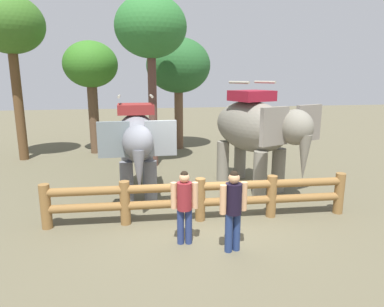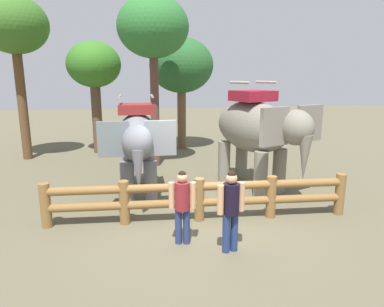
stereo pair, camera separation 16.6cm
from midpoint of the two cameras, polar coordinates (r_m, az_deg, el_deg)
The scene contains 10 objects.
ground_plane at distance 8.29m, azimuth 1.07°, elevation -11.58°, with size 60.00×60.00×0.00m, color brown.
log_fence at distance 8.25m, azimuth 0.80°, elevation -7.14°, with size 7.34×0.56×1.05m.
elephant_near_left at distance 9.80m, azimuth -9.62°, elevation 2.08°, with size 1.92×3.35×2.90m.
elephant_center at distance 10.52m, azimuth 10.15°, elevation 3.95°, with size 2.81×3.89×3.27m.
tourist_woman_in_black at distance 7.04m, azimuth -1.95°, elevation -8.11°, with size 0.55×0.34×1.57m.
tourist_man_in_blue at distance 6.77m, azimuth 6.19°, elevation -8.59°, with size 0.58×0.39×1.66m.
tree_far_left at distance 15.77m, azimuth -28.33°, elevation 17.98°, with size 2.62×2.62×6.48m.
tree_back_center at distance 13.19m, azimuth -7.25°, elevation 19.84°, with size 2.60×2.60×6.25m.
tree_far_right at distance 15.90m, azimuth -16.80°, elevation 13.57°, with size 2.33×2.33×4.89m.
tree_deep_back at distance 16.22m, azimuth -2.59°, elevation 14.26°, with size 2.94×2.94×5.14m.
Camera 1 is at (-1.52, -7.39, 3.42)m, focal length 32.04 mm.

